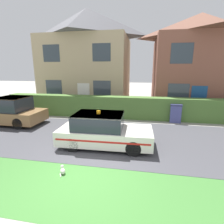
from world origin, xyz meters
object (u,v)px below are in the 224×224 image
police_car (103,131)px  wheelie_bin (175,113)px  house_left (88,57)px  neighbour_car_near (10,112)px  cat (63,170)px  house_right (197,62)px

police_car → wheelie_bin: 5.47m
house_left → wheelie_bin: size_ratio=7.40×
neighbour_car_near → house_left: house_left is taller
cat → neighbour_car_near: neighbour_car_near is taller
neighbour_car_near → police_car: bearing=162.5°
house_left → house_right: bearing=-2.4°
neighbour_car_near → house_left: (2.47, 7.51, 3.57)m
police_car → neighbour_car_near: 6.49m
cat → house_left: 12.85m
house_left → wheelie_bin: (7.25, -5.40, -3.72)m
house_right → wheelie_bin: bearing=-114.1°
police_car → neighbour_car_near: (-6.16, 2.04, 0.05)m
neighbour_car_near → house_right: (11.95, 7.12, 3.07)m
house_right → cat: bearing=-119.9°
police_car → wheelie_bin: bearing=47.8°
police_car → house_right: (5.79, 9.16, 3.12)m
wheelie_bin → cat: bearing=-119.2°
neighbour_car_near → cat: bearing=142.3°
house_left → police_car: bearing=-68.9°
cat → police_car: bearing=-52.2°
police_car → house_right: 11.28m
police_car → wheelie_bin: police_car is taller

